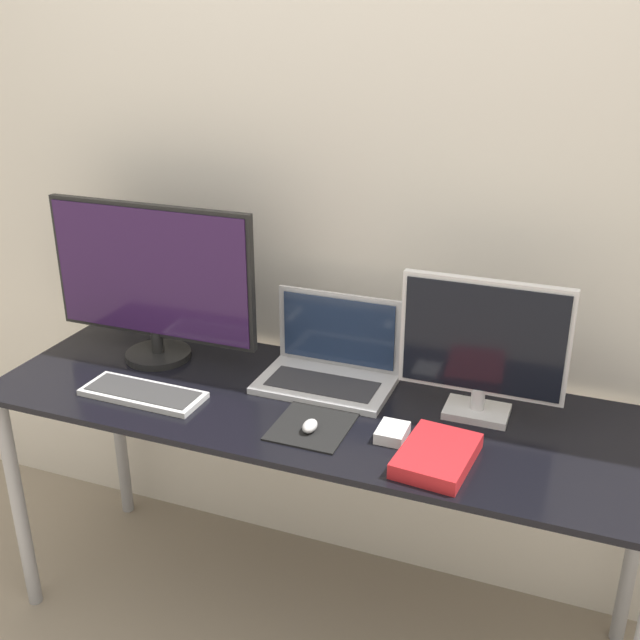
# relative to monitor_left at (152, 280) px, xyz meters

# --- Properties ---
(wall_back) EXTENTS (7.00, 0.05, 2.50)m
(wall_back) POSITION_rel_monitor_left_xyz_m (0.56, 0.27, 0.24)
(wall_back) COLOR silver
(wall_back) RESTS_ON ground_plane
(desk) EXTENTS (1.84, 0.61, 0.76)m
(desk) POSITION_rel_monitor_left_xyz_m (0.56, -0.10, -0.34)
(desk) COLOR black
(desk) RESTS_ON ground_plane
(monitor_left) EXTENTS (0.66, 0.20, 0.48)m
(monitor_left) POSITION_rel_monitor_left_xyz_m (0.00, 0.00, 0.00)
(monitor_left) COLOR black
(monitor_left) RESTS_ON desk
(monitor_right) EXTENTS (0.43, 0.12, 0.38)m
(monitor_right) POSITION_rel_monitor_left_xyz_m (0.98, 0.00, -0.05)
(monitor_right) COLOR silver
(monitor_right) RESTS_ON desk
(laptop) EXTENTS (0.38, 0.24, 0.24)m
(laptop) POSITION_rel_monitor_left_xyz_m (0.55, 0.05, -0.19)
(laptop) COLOR silver
(laptop) RESTS_ON desk
(keyboard) EXTENTS (0.35, 0.14, 0.02)m
(keyboard) POSITION_rel_monitor_left_xyz_m (0.10, -0.23, -0.24)
(keyboard) COLOR silver
(keyboard) RESTS_ON desk
(mousepad) EXTENTS (0.19, 0.21, 0.00)m
(mousepad) POSITION_rel_monitor_left_xyz_m (0.59, -0.22, -0.25)
(mousepad) COLOR black
(mousepad) RESTS_ON desk
(mouse) EXTENTS (0.04, 0.06, 0.03)m
(mouse) POSITION_rel_monitor_left_xyz_m (0.60, -0.24, -0.23)
(mouse) COLOR silver
(mouse) RESTS_ON mousepad
(book) EXTENTS (0.18, 0.24, 0.04)m
(book) POSITION_rel_monitor_left_xyz_m (0.93, -0.26, -0.23)
(book) COLOR red
(book) RESTS_ON desk
(power_brick) EXTENTS (0.07, 0.09, 0.03)m
(power_brick) POSITION_rel_monitor_left_xyz_m (0.80, -0.19, -0.24)
(power_brick) COLOR white
(power_brick) RESTS_ON desk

